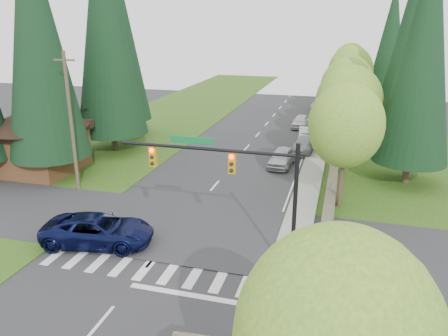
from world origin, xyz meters
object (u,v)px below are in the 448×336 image
at_px(parked_car_b, 304,145).
at_px(parked_car_e, 320,103).
at_px(suv_navy, 98,230).
at_px(parked_car_d, 301,121).
at_px(parked_car_c, 307,136).
at_px(parked_car_a, 282,157).

relative_size(parked_car_b, parked_car_e, 0.87).
relative_size(suv_navy, parked_car_d, 1.43).
height_order(parked_car_c, parked_car_e, parked_car_e).
xyz_separation_m(parked_car_a, parked_car_b, (1.40, 4.83, -0.09)).
relative_size(parked_car_b, parked_car_d, 1.10).
height_order(parked_car_a, parked_car_b, parked_car_a).
bearing_deg(parked_car_a, suv_navy, -110.30).
bearing_deg(parked_car_b, parked_car_e, 95.79).
relative_size(parked_car_d, parked_car_e, 0.79).
bearing_deg(parked_car_d, parked_car_a, -85.00).
bearing_deg(suv_navy, parked_car_b, -33.37).
xyz_separation_m(suv_navy, parked_car_b, (9.20, 21.55, -0.16)).
height_order(parked_car_d, parked_car_e, parked_car_e).
xyz_separation_m(suv_navy, parked_car_d, (7.80, 31.64, -0.12)).
distance_m(suv_navy, parked_car_c, 26.23).
bearing_deg(parked_car_d, parked_car_c, -73.80).
xyz_separation_m(parked_car_c, parked_car_e, (0.00, 19.41, 0.00)).
distance_m(suv_navy, parked_car_a, 18.45).
height_order(parked_car_a, parked_car_e, parked_car_e).
bearing_deg(parked_car_c, parked_car_a, -104.41).
relative_size(parked_car_b, parked_car_c, 0.99).
distance_m(parked_car_a, parked_car_e, 27.30).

